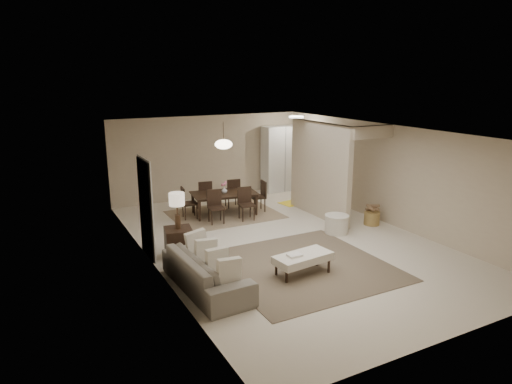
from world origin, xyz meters
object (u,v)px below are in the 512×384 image
sofa (206,271)px  side_table (179,242)px  dining_table (225,204)px  pantry_cabinet (281,159)px  ottoman_bench (303,258)px  round_pouf (337,224)px  wicker_basket (372,218)px

sofa → side_table: 1.68m
dining_table → pantry_cabinet: bearing=38.9°
ottoman_bench → dining_table: (0.24, 4.18, -0.02)m
pantry_cabinet → round_pouf: 4.44m
ottoman_bench → round_pouf: 2.55m
pantry_cabinet → wicker_basket: size_ratio=5.37×
ottoman_bench → side_table: size_ratio=1.97×
ottoman_bench → pantry_cabinet: bearing=56.2°
side_table → wicker_basket: bearing=-3.5°
sofa → dining_table: sofa is taller
sofa → wicker_basket: bearing=-77.4°
dining_table → sofa: bearing=-110.4°
pantry_cabinet → side_table: bearing=-141.0°
sofa → ottoman_bench: 1.85m
dining_table → side_table: bearing=-124.9°
wicker_basket → pantry_cabinet: bearing=93.0°
ottoman_bench → wicker_basket: bearing=21.0°
pantry_cabinet → wicker_basket: (0.21, -4.15, -0.88)m
side_table → round_pouf: bearing=-6.0°
round_pouf → pantry_cabinet: bearing=77.1°
dining_table → round_pouf: bearing=-48.2°
side_table → sofa: bearing=-91.7°
wicker_basket → dining_table: size_ratio=0.23×
pantry_cabinet → round_pouf: size_ratio=3.67×
pantry_cabinet → side_table: size_ratio=3.51×
side_table → wicker_basket: size_ratio=1.53×
pantry_cabinet → dining_table: (-2.73, -1.65, -0.75)m
sofa → round_pouf: sofa is taller
wicker_basket → dining_table: 3.86m
sofa → round_pouf: 4.04m
sofa → side_table: (0.05, 1.68, -0.02)m
round_pouf → ottoman_bench: bearing=-141.8°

